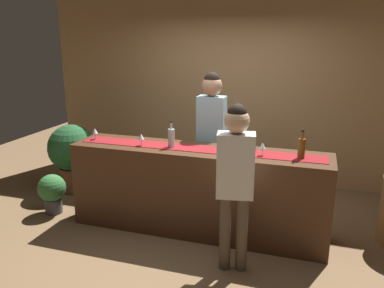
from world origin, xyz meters
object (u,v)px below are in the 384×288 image
bartender (212,126)px  potted_plant_tall (72,153)px  wine_bottle_amber (301,148)px  wine_glass_mid_counter (95,131)px  wine_glass_far_end (141,137)px  potted_plant_small (52,191)px  wine_bottle_green (233,142)px  wine_bottle_clear (171,137)px  wine_glass_near_customer (263,146)px  customer_sipping (235,172)px

bartender → potted_plant_tall: 2.16m
wine_bottle_amber → wine_glass_mid_counter: wine_bottle_amber is taller
wine_glass_far_end → potted_plant_small: bearing=-177.9°
wine_bottle_amber → bartender: bearing=151.5°
wine_bottle_green → wine_bottle_clear: size_ratio=1.00×
wine_bottle_amber → wine_bottle_clear: 1.41m
wine_glass_near_customer → bartender: 0.95m
wine_bottle_amber → wine_bottle_green: bearing=179.7°
wine_bottle_green → wine_glass_near_customer: wine_bottle_green is taller
wine_bottle_amber → potted_plant_tall: bearing=168.8°
wine_glass_near_customer → wine_bottle_green: bearing=175.2°
wine_glass_mid_counter → customer_sipping: customer_sipping is taller
potted_plant_tall → wine_glass_mid_counter: bearing=-37.8°
wine_glass_near_customer → wine_glass_mid_counter: (-2.01, 0.05, 0.00)m
customer_sipping → potted_plant_small: customer_sipping is taller
potted_plant_small → wine_glass_mid_counter: bearing=12.2°
wine_bottle_green → wine_bottle_clear: bearing=-179.0°
potted_plant_tall → potted_plant_small: (0.19, -0.74, -0.27)m
customer_sipping → potted_plant_tall: (-2.64, 1.26, -0.43)m
wine_glass_near_customer → wine_glass_far_end: size_ratio=1.00×
wine_glass_far_end → bartender: (0.65, 0.66, 0.02)m
wine_bottle_clear → wine_glass_mid_counter: 0.99m
wine_bottle_clear → wine_glass_far_end: bearing=-171.1°
wine_glass_near_customer → wine_bottle_amber: bearing=3.5°
wine_bottle_green → wine_glass_mid_counter: size_ratio=2.10×
wine_glass_near_customer → wine_glass_mid_counter: same height
wine_bottle_clear → bartender: 0.68m
customer_sipping → potted_plant_tall: bearing=143.9°
wine_bottle_green → potted_plant_tall: (-2.49, 0.63, -0.54)m
wine_glass_far_end → customer_sipping: 1.34m
potted_plant_tall → potted_plant_small: potted_plant_tall is taller
wine_glass_far_end → customer_sipping: customer_sipping is taller
bartender → potted_plant_small: size_ratio=3.48×
customer_sipping → potted_plant_tall: size_ratio=1.66×
wine_bottle_clear → wine_bottle_green: bearing=1.0°
wine_glass_near_customer → wine_glass_far_end: 1.37m
wine_bottle_green → customer_sipping: size_ratio=0.19×
wine_glass_near_customer → potted_plant_tall: (-2.80, 0.66, -0.53)m
bartender → potted_plant_small: (-1.90, -0.71, -0.82)m
wine_glass_far_end → potted_plant_tall: (-1.44, 0.70, -0.53)m
customer_sipping → potted_plant_small: size_ratio=3.18×
wine_bottle_green → potted_plant_tall: wine_bottle_green is taller
wine_bottle_clear → potted_plant_tall: wine_bottle_clear is taller
wine_bottle_green → wine_glass_near_customer: 0.32m
bartender → potted_plant_small: 2.19m
wine_glass_mid_counter → potted_plant_small: bearing=-167.8°
wine_bottle_clear → wine_glass_near_customer: wine_bottle_clear is taller
wine_bottle_green → wine_glass_mid_counter: bearing=179.4°
wine_bottle_amber → wine_glass_mid_counter: size_ratio=2.10×
wine_bottle_clear → wine_bottle_amber: bearing=0.4°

